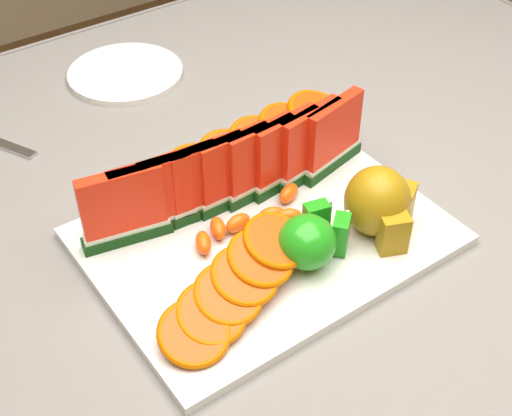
{
  "coord_description": "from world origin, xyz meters",
  "views": [
    {
      "loc": [
        -0.34,
        -0.59,
        1.34
      ],
      "look_at": [
        0.01,
        -0.09,
        0.81
      ],
      "focal_mm": 50.0,
      "sensor_mm": 36.0,
      "label": 1
    }
  ],
  "objects_px": {
    "apple_cluster": "(311,239)",
    "side_plate": "(126,73)",
    "platter": "(265,236)",
    "pear_cluster": "(380,203)"
  },
  "relations": [
    {
      "from": "pear_cluster",
      "to": "side_plate",
      "type": "relative_size",
      "value": 0.49
    },
    {
      "from": "apple_cluster",
      "to": "platter",
      "type": "bearing_deg",
      "value": 101.95
    },
    {
      "from": "side_plate",
      "to": "apple_cluster",
      "type": "bearing_deg",
      "value": -92.99
    },
    {
      "from": "pear_cluster",
      "to": "side_plate",
      "type": "distance_m",
      "value": 0.51
    },
    {
      "from": "pear_cluster",
      "to": "side_plate",
      "type": "height_order",
      "value": "pear_cluster"
    },
    {
      "from": "side_plate",
      "to": "pear_cluster",
      "type": "bearing_deg",
      "value": -81.75
    },
    {
      "from": "apple_cluster",
      "to": "pear_cluster",
      "type": "distance_m",
      "value": 0.1
    },
    {
      "from": "apple_cluster",
      "to": "side_plate",
      "type": "relative_size",
      "value": 0.52
    },
    {
      "from": "pear_cluster",
      "to": "side_plate",
      "type": "xyz_separation_m",
      "value": [
        -0.07,
        0.5,
        -0.05
      ]
    },
    {
      "from": "platter",
      "to": "pear_cluster",
      "type": "xyz_separation_m",
      "value": [
        0.11,
        -0.07,
        0.04
      ]
    }
  ]
}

